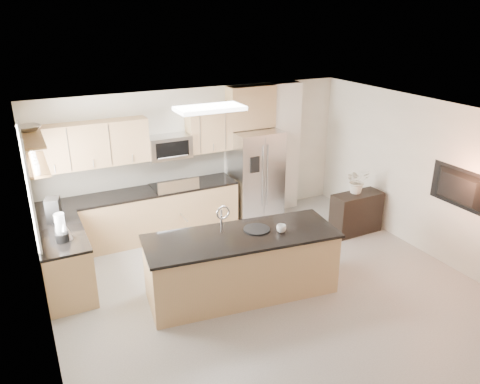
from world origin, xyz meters
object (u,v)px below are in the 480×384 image
island (242,264)px  blender (61,229)px  range (175,209)px  credenza (356,213)px  cup (281,229)px  microwave (169,147)px  platter (257,229)px  flower_vase (358,175)px  refrigerator (255,175)px  coffee_maker (54,211)px  television (456,189)px  bowl (28,127)px  kettle (65,231)px

island → blender: size_ratio=6.79×
range → credenza: (3.03, -1.48, -0.09)m
credenza → cup: bearing=-156.7°
blender → microwave: bearing=35.8°
microwave → blender: size_ratio=1.81×
platter → flower_vase: flower_vase is taller
refrigerator → coffee_maker: 3.81m
platter → flower_vase: bearing=19.3°
microwave → refrigerator: size_ratio=0.43×
platter → television: (3.03, -0.81, 0.39)m
microwave → platter: bearing=-78.9°
microwave → bowl: bearing=-161.5°
range → cup: size_ratio=8.11×
platter → television: size_ratio=0.36×
range → television: television is taller
island → credenza: 2.96m
refrigerator → cup: (-0.90, -2.48, 0.12)m
refrigerator → platter: 2.55m
coffee_maker → television: size_ratio=0.35×
microwave → coffee_maker: (-2.09, -0.77, -0.53)m
range → island: bearing=-84.9°
microwave → coffee_maker: 2.29m
platter → bowl: size_ratio=0.93×
cup → flower_vase: 2.54m
cup → bowl: (-3.01, 1.89, 1.38)m
island → credenza: (2.82, 0.87, -0.09)m
range → coffee_maker: 2.28m
kettle → island: bearing=-25.3°
coffee_maker → television: bearing=-23.8°
refrigerator → platter: size_ratio=4.61×
range → microwave: microwave is taller
blender → flower_vase: flower_vase is taller
credenza → television: size_ratio=0.89×
island → television: television is taller
bowl → coffee_maker: bearing=-6.3°
coffee_maker → bowl: (-0.16, 0.02, 1.29)m
refrigerator → flower_vase: 1.95m
platter → range: bearing=101.7°
island → blender: 2.56m
refrigerator → cup: refrigerator is taller
range → island: 2.37m
television → coffee_maker: bearing=66.2°
cup → coffee_maker: size_ratio=0.37×
platter → blender: size_ratio=0.92×
refrigerator → bowl: (-3.91, -0.58, 1.50)m
microwave → refrigerator: bearing=-5.9°
island → coffee_maker: island is taller
range → cup: 2.69m
island → coffee_maker: (-2.30, 1.71, 0.62)m
coffee_maker → flower_vase: bearing=-8.4°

